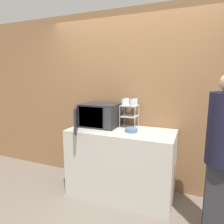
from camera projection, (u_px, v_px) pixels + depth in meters
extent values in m
plane|color=#6B6056|center=(112.00, 207.00, 2.56)|extent=(12.00, 12.00, 0.00)
cube|color=olive|center=(130.00, 101.00, 2.97)|extent=(8.00, 0.06, 2.60)
cube|color=#B7B2A8|center=(121.00, 163.00, 2.78)|extent=(1.43, 0.66, 0.94)
cube|color=#262628|center=(100.00, 115.00, 2.88)|extent=(0.51, 0.38, 0.33)
cube|color=#B7B2A8|center=(91.00, 117.00, 2.73)|extent=(0.37, 0.01, 0.29)
cube|color=#333338|center=(108.00, 119.00, 2.62)|extent=(0.10, 0.01, 0.29)
cube|color=#262628|center=(76.00, 119.00, 2.60)|extent=(0.22, 0.36, 0.32)
cylinder|color=#B2B2B7|center=(120.00, 117.00, 2.77)|extent=(0.01, 0.01, 0.32)
cylinder|color=#B2B2B7|center=(135.00, 118.00, 2.69)|extent=(0.01, 0.01, 0.32)
cylinder|color=#B2B2B7|center=(124.00, 114.00, 2.96)|extent=(0.01, 0.01, 0.32)
cylinder|color=#B2B2B7|center=(139.00, 115.00, 2.88)|extent=(0.01, 0.01, 0.32)
cube|color=#B2B2B7|center=(129.00, 116.00, 2.83)|extent=(0.22, 0.21, 0.01)
cube|color=#B2B2B7|center=(130.00, 105.00, 2.80)|extent=(0.22, 0.21, 0.01)
cylinder|color=silver|center=(124.00, 102.00, 2.76)|extent=(0.07, 0.07, 0.09)
cylinder|color=silver|center=(135.00, 102.00, 2.82)|extent=(0.07, 0.07, 0.09)
cylinder|color=silver|center=(132.00, 103.00, 2.71)|extent=(0.07, 0.07, 0.09)
cylinder|color=silver|center=(127.00, 101.00, 2.87)|extent=(0.07, 0.07, 0.09)
cylinder|color=slate|center=(131.00, 132.00, 2.60)|extent=(0.09, 0.09, 0.01)
cylinder|color=slate|center=(131.00, 130.00, 2.60)|extent=(0.16, 0.16, 0.05)
cube|color=#2D2D33|center=(218.00, 200.00, 2.05)|extent=(0.26, 0.16, 0.80)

